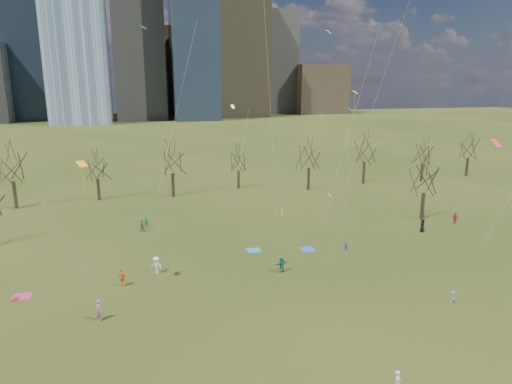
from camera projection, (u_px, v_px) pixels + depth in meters
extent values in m
plane|color=black|center=(290.00, 297.00, 41.46)|extent=(500.00, 500.00, 0.00)
cube|color=slate|center=(137.00, 20.00, 220.47)|extent=(24.00, 24.00, 95.00)
cube|color=#384C66|center=(193.00, 8.00, 216.43)|extent=(22.00, 22.00, 105.00)
cube|color=#726347|center=(239.00, 48.00, 245.90)|extent=(28.00, 28.00, 72.00)
cube|color=#384C66|center=(30.00, 53.00, 225.06)|extent=(25.00, 25.00, 65.00)
cube|color=slate|center=(275.00, 63.00, 267.92)|extent=(22.00, 22.00, 58.00)
cube|color=#726347|center=(162.00, 72.00, 262.17)|extent=(30.00, 30.00, 48.00)
cube|color=#726347|center=(317.00, 89.00, 273.08)|extent=(30.00, 28.00, 28.00)
cylinder|color=black|center=(15.00, 195.00, 69.75)|extent=(0.55, 0.55, 4.28)
cylinder|color=black|center=(99.00, 189.00, 74.72)|extent=(0.52, 0.52, 3.60)
cylinder|color=black|center=(173.00, 185.00, 76.74)|extent=(0.54, 0.54, 4.05)
cylinder|color=black|center=(238.00, 179.00, 82.65)|extent=(0.51, 0.51, 3.38)
cylinder|color=black|center=(309.00, 179.00, 81.84)|extent=(0.54, 0.54, 3.96)
cylinder|color=black|center=(364.00, 173.00, 86.71)|extent=(0.54, 0.54, 4.14)
cylinder|color=black|center=(422.00, 172.00, 88.86)|extent=(0.52, 0.52, 3.51)
cylinder|color=black|center=(467.00, 167.00, 93.72)|extent=(0.53, 0.53, 3.74)
cylinder|color=black|center=(422.00, 206.00, 64.42)|extent=(0.53, 0.53, 3.83)
cube|color=#197099|center=(254.00, 250.00, 52.77)|extent=(1.60, 1.50, 0.03)
cube|color=#293EC2|center=(307.00, 249.00, 53.13)|extent=(1.60, 1.50, 0.03)
cube|color=#B72445|center=(22.00, 297.00, 41.48)|extent=(1.60, 1.50, 0.03)
imported|color=beige|center=(398.00, 383.00, 28.40)|extent=(0.70, 0.72, 1.67)
imported|color=slate|center=(452.00, 297.00, 40.17)|extent=(0.46, 0.76, 1.15)
imported|color=orange|center=(122.00, 277.00, 43.45)|extent=(1.07, 1.00, 1.77)
imported|color=#197057|center=(282.00, 264.00, 46.68)|extent=(1.62, 0.99, 1.66)
imported|color=black|center=(422.00, 226.00, 59.05)|extent=(0.95, 1.02, 1.75)
imported|color=#A552A0|center=(98.00, 310.00, 37.20)|extent=(0.53, 0.72, 1.81)
imported|color=#3228B0|center=(346.00, 247.00, 52.74)|extent=(0.50, 0.55, 0.92)
imported|color=silver|center=(156.00, 265.00, 46.40)|extent=(1.32, 1.20, 1.78)
imported|color=#C11B3F|center=(455.00, 218.00, 62.42)|extent=(0.98, 0.48, 1.62)
imported|color=slate|center=(143.00, 225.00, 59.26)|extent=(1.63, 1.32, 1.74)
imported|color=gold|center=(282.00, 213.00, 65.53)|extent=(0.45, 0.67, 1.34)
imported|color=#1C7F42|center=(146.00, 220.00, 61.37)|extent=(0.77, 0.79, 1.83)
plane|color=#EDA414|center=(82.00, 164.00, 38.10)|extent=(1.33, 1.30, 0.39)
cylinder|color=silver|center=(70.00, 245.00, 34.85)|extent=(1.81, 9.25, 10.99)
cylinder|color=#EDA414|center=(84.00, 183.00, 38.50)|extent=(0.04, 0.04, 2.70)
plane|color=yellow|center=(329.00, 32.00, 51.70)|extent=(0.94, 0.94, 0.47)
cylinder|color=silver|center=(347.00, 138.00, 50.48)|extent=(1.54, 8.88, 23.13)
plane|color=#F01A49|center=(496.00, 143.00, 48.10)|extent=(1.31, 1.12, 0.70)
cylinder|color=silver|center=(510.00, 199.00, 47.72)|extent=(1.49, 4.09, 11.35)
cylinder|color=#F01A49|center=(494.00, 161.00, 48.56)|extent=(0.04, 0.04, 3.15)
cylinder|color=silver|center=(269.00, 94.00, 45.94)|extent=(4.42, 6.98, 32.87)
plane|color=green|center=(351.00, 110.00, 62.93)|extent=(1.21, 1.32, 0.72)
cylinder|color=silver|center=(335.00, 162.00, 62.41)|extent=(5.64, 3.14, 13.82)
plane|color=#378EEA|center=(143.00, 27.00, 57.48)|extent=(1.14, 1.18, 0.39)
cylinder|color=silver|center=(173.00, 127.00, 56.94)|extent=(5.61, 8.82, 24.27)
plane|color=orange|center=(355.00, 92.00, 69.53)|extent=(1.19, 1.16, 0.44)
cylinder|color=silver|center=(348.00, 148.00, 67.88)|extent=(4.76, 6.34, 16.02)
cylinder|color=orange|center=(355.00, 104.00, 69.95)|extent=(0.04, 0.04, 3.00)
plane|color=yellow|center=(329.00, 195.00, 43.51)|extent=(0.57, 0.66, 0.43)
cylinder|color=silver|center=(338.00, 242.00, 41.12)|extent=(0.95, 6.66, 7.15)
cylinder|color=silver|center=(379.00, 89.00, 67.62)|extent=(6.12, 7.72, 33.12)
plane|color=white|center=(233.00, 107.00, 66.62)|extent=(0.89, 0.75, 0.54)
cylinder|color=silver|center=(241.00, 157.00, 65.90)|extent=(1.10, 5.40, 14.05)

